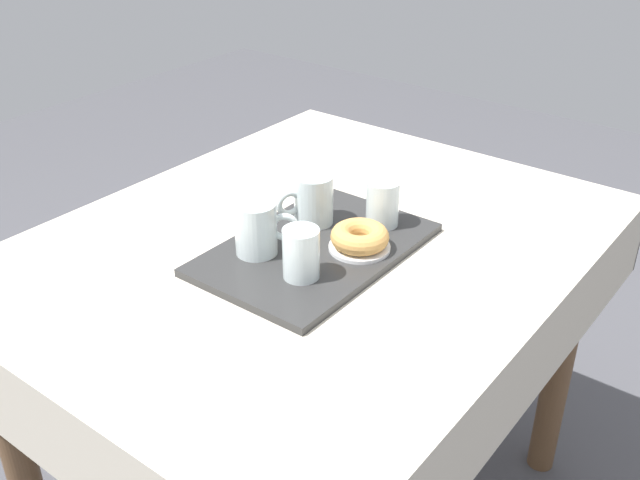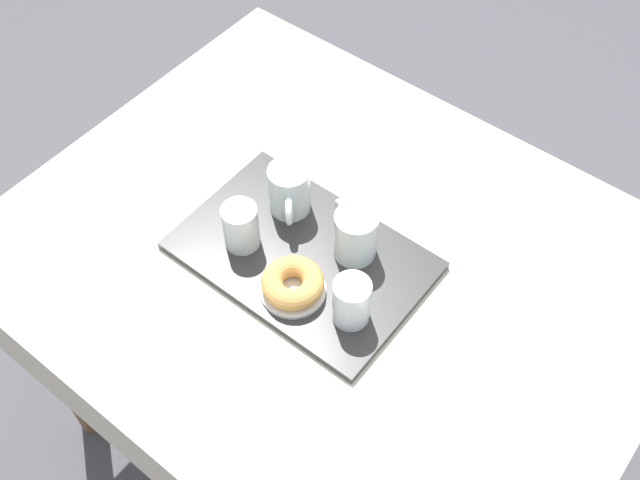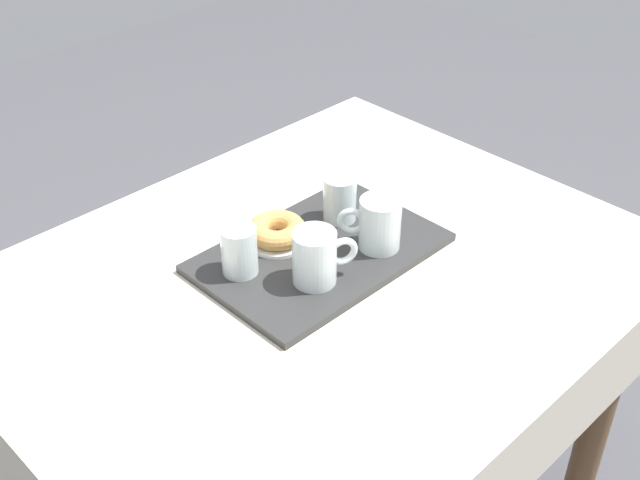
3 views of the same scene
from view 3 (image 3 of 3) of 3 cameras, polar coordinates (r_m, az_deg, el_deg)
dining_table at (r=1.48m, az=-0.06°, el=-5.69°), size 1.14×0.91×0.74m
serving_tray at (r=1.45m, az=-0.02°, el=-0.89°), size 0.43×0.28×0.01m
tea_mug_left at (r=1.44m, az=4.14°, el=1.04°), size 0.09×0.10×0.10m
tea_mug_right at (r=1.35m, az=-0.31°, el=-1.32°), size 0.11×0.08×0.10m
water_glass_near at (r=1.51m, az=1.39°, el=2.76°), size 0.06×0.06×0.09m
water_glass_far at (r=1.38m, az=-5.67°, el=-0.87°), size 0.06×0.06×0.09m
donut_plate_left at (r=1.47m, az=-3.02°, el=-0.01°), size 0.11×0.11×0.01m
sugar_donut_left at (r=1.46m, az=-3.05°, el=0.69°), size 0.10×0.10×0.04m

